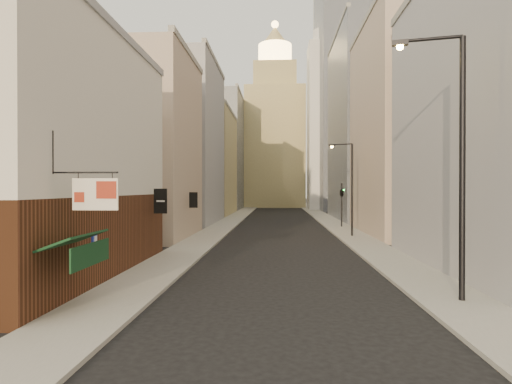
% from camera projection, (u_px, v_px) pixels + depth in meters
% --- Properties ---
extents(ground, '(360.00, 360.00, 0.00)m').
position_uv_depth(ground, '(286.00, 351.00, 11.39)').
color(ground, black).
rests_on(ground, ground).
extents(sidewalk_left, '(3.00, 140.00, 0.15)m').
position_uv_depth(sidewalk_left, '(238.00, 216.00, 66.65)').
color(sidewalk_left, gray).
rests_on(sidewalk_left, ground).
extents(sidewalk_right, '(3.00, 140.00, 0.15)m').
position_uv_depth(sidewalk_right, '(322.00, 216.00, 65.97)').
color(sidewalk_right, gray).
rests_on(sidewalk_right, ground).
extents(near_building_left, '(8.30, 23.04, 12.30)m').
position_uv_depth(near_building_left, '(58.00, 154.00, 20.90)').
color(near_building_left, '#572E1A').
rests_on(near_building_left, ground).
extents(left_bldg_beige, '(8.00, 12.00, 16.00)m').
position_uv_depth(left_bldg_beige, '(145.00, 148.00, 37.91)').
color(left_bldg_beige, tan).
rests_on(left_bldg_beige, ground).
extents(left_bldg_grey, '(8.00, 16.00, 20.00)m').
position_uv_depth(left_bldg_grey, '(185.00, 144.00, 53.87)').
color(left_bldg_grey, '#98989D').
rests_on(left_bldg_grey, ground).
extents(left_bldg_tan, '(8.00, 18.00, 17.00)m').
position_uv_depth(left_bldg_tan, '(208.00, 164.00, 71.86)').
color(left_bldg_tan, tan).
rests_on(left_bldg_tan, ground).
extents(left_bldg_wingrid, '(8.00, 20.00, 24.00)m').
position_uv_depth(left_bldg_wingrid, '(223.00, 153.00, 91.81)').
color(left_bldg_wingrid, gray).
rests_on(left_bldg_wingrid, ground).
extents(right_bldg_grey, '(8.00, 16.00, 16.00)m').
position_uv_depth(right_bldg_grey, '(508.00, 120.00, 22.69)').
color(right_bldg_grey, '#98989D').
rests_on(right_bldg_grey, ground).
extents(right_bldg_beige, '(8.00, 16.00, 20.00)m').
position_uv_depth(right_bldg_beige, '(407.00, 129.00, 40.65)').
color(right_bldg_beige, tan).
rests_on(right_bldg_beige, ground).
extents(right_bldg_wingrid, '(8.00, 20.00, 26.00)m').
position_uv_depth(right_bldg_wingrid, '(364.00, 128.00, 60.60)').
color(right_bldg_wingrid, gray).
rests_on(right_bldg_wingrid, ground).
extents(highrise, '(21.00, 23.00, 51.20)m').
position_uv_depth(highrise, '(366.00, 86.00, 88.15)').
color(highrise, gray).
rests_on(highrise, ground).
extents(clock_tower, '(14.00, 14.00, 44.90)m').
position_uv_depth(clock_tower, '(275.00, 134.00, 103.18)').
color(clock_tower, tan).
rests_on(clock_tower, ground).
extents(white_tower, '(8.00, 8.00, 41.50)m').
position_uv_depth(white_tower, '(327.00, 120.00, 88.62)').
color(white_tower, silver).
rests_on(white_tower, ground).
extents(streetlamp_near, '(2.62, 0.76, 10.13)m').
position_uv_depth(streetlamp_near, '(455.00, 150.00, 16.10)').
color(streetlamp_near, black).
rests_on(streetlamp_near, ground).
extents(streetlamp_mid, '(2.07, 1.03, 8.41)m').
position_uv_depth(streetlamp_mid, '(350.00, 184.00, 38.23)').
color(streetlamp_mid, black).
rests_on(streetlamp_mid, ground).
extents(traffic_light_right, '(0.80, 0.80, 5.00)m').
position_uv_depth(traffic_light_right, '(342.00, 193.00, 47.37)').
color(traffic_light_right, black).
rests_on(traffic_light_right, ground).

